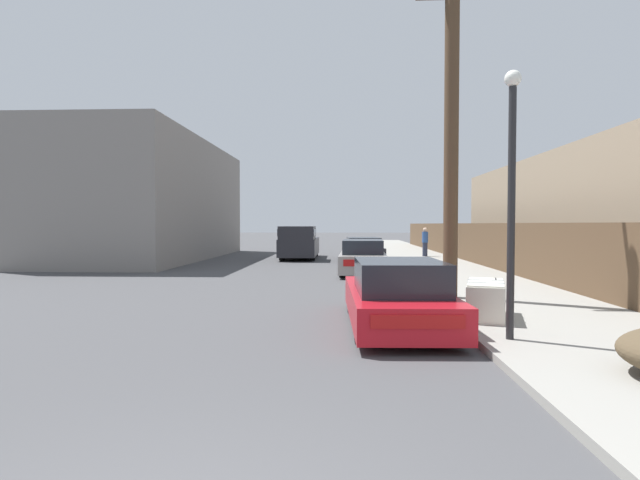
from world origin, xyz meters
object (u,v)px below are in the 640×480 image
(car_parked_mid, at_px, (363,258))
(street_lamp, at_px, (512,182))
(parked_sports_car_red, at_px, (397,296))
(pedestrian, at_px, (425,242))
(discarded_fridge, at_px, (486,300))
(car_parked_far, at_px, (363,250))
(utility_pole, at_px, (451,128))
(pickup_truck, at_px, (299,243))

(car_parked_mid, xyz_separation_m, street_lamp, (1.91, -11.51, 1.98))
(parked_sports_car_red, relative_size, pedestrian, 2.84)
(discarded_fridge, distance_m, street_lamp, 2.83)
(street_lamp, height_order, pedestrian, street_lamp)
(car_parked_mid, relative_size, car_parked_far, 1.04)
(car_parked_mid, relative_size, utility_pole, 0.56)
(parked_sports_car_red, distance_m, car_parked_far, 16.49)
(pickup_truck, xyz_separation_m, utility_pole, (5.15, -15.08, 3.42))
(discarded_fridge, relative_size, pedestrian, 1.06)
(utility_pole, distance_m, street_lamp, 4.87)
(discarded_fridge, xyz_separation_m, street_lamp, (-0.13, -1.84, 2.14))
(pickup_truck, relative_size, street_lamp, 1.31)
(car_parked_mid, bearing_deg, street_lamp, -78.69)
(pickup_truck, bearing_deg, parked_sports_car_red, 100.48)
(pedestrian, bearing_deg, parked_sports_car_red, -100.73)
(parked_sports_car_red, xyz_separation_m, pedestrian, (3.62, 19.12, 0.37))
(parked_sports_car_red, height_order, street_lamp, street_lamp)
(utility_pole, bearing_deg, discarded_fridge, -87.54)
(utility_pole, bearing_deg, car_parked_far, 97.09)
(discarded_fridge, xyz_separation_m, utility_pole, (-0.12, 2.71, 3.86))
(car_parked_far, xyz_separation_m, street_lamp, (1.64, -17.91, 2.02))
(pickup_truck, distance_m, pedestrian, 7.17)
(car_parked_far, relative_size, pedestrian, 2.70)
(utility_pole, bearing_deg, parked_sports_car_red, -117.88)
(pickup_truck, bearing_deg, car_parked_far, 153.35)
(car_parked_far, relative_size, pickup_truck, 0.79)
(pickup_truck, bearing_deg, car_parked_mid, 111.29)
(car_parked_mid, distance_m, street_lamp, 11.83)
(street_lamp, xyz_separation_m, pedestrian, (1.98, 20.54, -1.66))
(car_parked_far, height_order, pedestrian, pedestrian)
(discarded_fridge, height_order, pickup_truck, pickup_truck)
(car_parked_mid, distance_m, pedestrian, 9.84)
(pedestrian, bearing_deg, car_parked_far, -144.02)
(parked_sports_car_red, distance_m, street_lamp, 2.97)
(car_parked_mid, bearing_deg, utility_pole, -72.63)
(discarded_fridge, relative_size, car_parked_far, 0.39)
(discarded_fridge, relative_size, car_parked_mid, 0.37)
(utility_pole, bearing_deg, pickup_truck, 108.85)
(pickup_truck, height_order, utility_pole, utility_pole)
(car_parked_far, distance_m, pedestrian, 4.49)
(utility_pole, height_order, pedestrian, utility_pole)
(pickup_truck, xyz_separation_m, street_lamp, (5.13, -19.63, 1.70))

